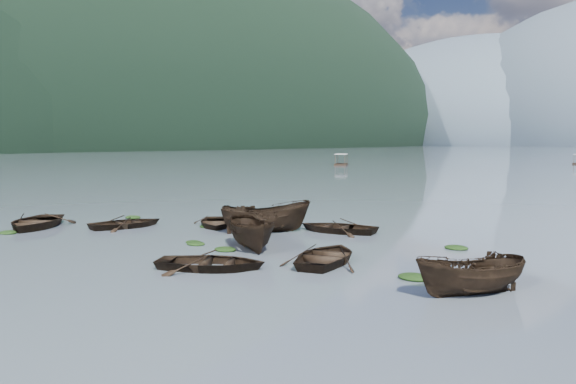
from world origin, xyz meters
The scene contains 21 objects.
ground_plane centered at (0.00, 0.00, 0.00)m, with size 2400.00×2400.00×0.00m, color slate.
left_ridge_far centered at (-480.00, 250.00, 0.00)m, with size 560.00×1400.00×380.00m, color black.
haze_mtn_a centered at (-260.00, 900.00, 0.00)m, with size 520.00×520.00×280.00m, color #475666.
rowboat_0 centered at (-11.39, 3.33, 0.00)m, with size 3.56×4.99×1.03m, color black.
rowboat_1 centered at (-7.33, 6.47, 0.00)m, with size 2.93×4.10×0.85m, color black.
rowboat_2 centered at (2.60, 5.70, 0.00)m, with size 1.65×4.38×1.69m, color black.
rowboat_3 centered at (6.84, 5.35, 0.00)m, with size 3.10×4.34×0.90m, color black.
rowboat_4 centered at (3.92, 1.70, 0.00)m, with size 2.99×4.19×0.87m, color black.
rowboat_5 centered at (13.13, 3.90, 0.00)m, with size 1.49×3.95×1.53m, color black.
rowboat_6 centered at (-3.52, 9.78, 0.00)m, with size 2.83×3.96×0.82m, color black.
rowboat_7 centered at (3.20, 12.18, 0.00)m, with size 3.06×4.28×0.89m, color black.
rowboat_8 centered at (0.22, 9.74, 0.00)m, with size 1.84×4.89×1.89m, color black.
weed_clump_0 centered at (-10.56, 1.35, 0.00)m, with size 1.03×0.84×0.22m, color black.
weed_clump_1 centered at (-0.21, 4.93, 0.00)m, with size 0.94×0.76×0.21m, color black.
weed_clump_2 centered at (1.88, 4.69, 0.00)m, with size 1.05×0.84×0.23m, color black.
weed_clump_3 centered at (-0.66, 5.22, 0.00)m, with size 0.82×0.69×0.18m, color black.
weed_clump_4 centered at (10.84, 4.82, 0.00)m, with size 1.22×0.97×0.25m, color black.
weed_clump_5 centered at (-10.13, 9.13, 0.00)m, with size 1.09×0.88×0.23m, color black.
weed_clump_6 centered at (-3.58, 9.19, 0.00)m, with size 1.04×0.86×0.22m, color black.
weed_clump_7 centered at (10.06, 11.17, 0.00)m, with size 1.07×0.86×0.23m, color black.
pontoon_left centered at (-41.32, 87.01, 0.00)m, with size 2.45×5.88×2.25m, color black, non-canonical shape.
Camera 1 is at (18.74, -13.53, 4.83)m, focal length 35.00 mm.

